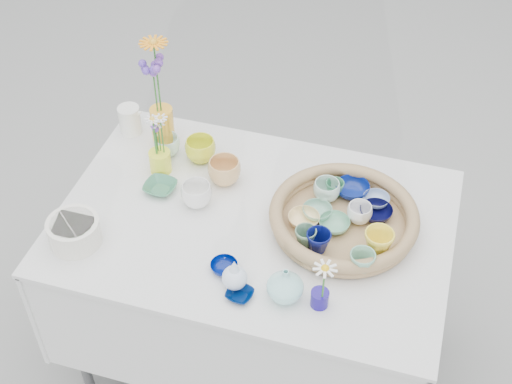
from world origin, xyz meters
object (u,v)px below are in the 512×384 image
(bud_vase_seafoam, at_px, (285,284))
(tall_vase_yellow, at_px, (163,127))
(display_table, at_px, (255,354))
(wicker_tray, at_px, (344,218))

(bud_vase_seafoam, distance_m, tall_vase_yellow, 0.81)
(display_table, relative_size, tall_vase_yellow, 8.29)
(wicker_tray, distance_m, tall_vase_yellow, 0.74)
(display_table, height_order, bud_vase_seafoam, bud_vase_seafoam)
(bud_vase_seafoam, relative_size, tall_vase_yellow, 0.74)
(wicker_tray, xyz_separation_m, tall_vase_yellow, (-0.70, 0.23, 0.04))
(display_table, distance_m, wicker_tray, 0.85)
(display_table, bearing_deg, tall_vase_yellow, 146.64)
(display_table, bearing_deg, wicker_tray, 10.12)
(display_table, height_order, wicker_tray, wicker_tray)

